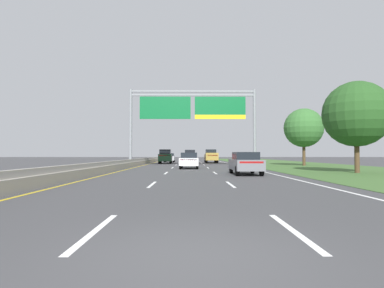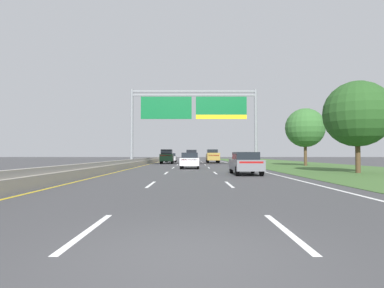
{
  "view_description": "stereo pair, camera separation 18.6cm",
  "coord_description": "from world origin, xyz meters",
  "px_view_note": "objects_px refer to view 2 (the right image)",
  "views": [
    {
      "loc": [
        -0.09,
        -4.47,
        1.44
      ],
      "look_at": [
        0.11,
        19.49,
        2.19
      ],
      "focal_mm": 29.62,
      "sensor_mm": 36.0,
      "label": 1
    },
    {
      "loc": [
        0.09,
        -4.47,
        1.44
      ],
      "look_at": [
        0.11,
        19.49,
        2.19
      ],
      "focal_mm": 29.62,
      "sensor_mm": 36.0,
      "label": 2
    }
  ],
  "objects_px": {
    "car_grey_right_lane_sedan": "(245,163)",
    "car_white_centre_lane_sedan": "(190,160)",
    "car_red_centre_lane_suv": "(191,156)",
    "car_silver_left_lane_sedan": "(171,158)",
    "roadside_tree_near": "(357,114)",
    "pickup_truck_gold": "(212,156)",
    "car_darkgreen_left_lane_suv": "(167,156)",
    "roadside_tree_mid": "(305,128)",
    "overhead_sign_gantry": "(194,111)"
  },
  "relations": [
    {
      "from": "pickup_truck_gold",
      "to": "roadside_tree_near",
      "type": "xyz_separation_m",
      "value": [
        9.05,
        -28.71,
        3.38
      ]
    },
    {
      "from": "car_white_centre_lane_sedan",
      "to": "car_red_centre_lane_suv",
      "type": "bearing_deg",
      "value": 0.73
    },
    {
      "from": "pickup_truck_gold",
      "to": "car_red_centre_lane_suv",
      "type": "height_order",
      "value": "pickup_truck_gold"
    },
    {
      "from": "car_grey_right_lane_sedan",
      "to": "car_red_centre_lane_suv",
      "type": "bearing_deg",
      "value": 7.03
    },
    {
      "from": "pickup_truck_gold",
      "to": "car_grey_right_lane_sedan",
      "type": "xyz_separation_m",
      "value": [
        0.34,
        -30.25,
        -0.26
      ]
    },
    {
      "from": "car_grey_right_lane_sedan",
      "to": "roadside_tree_mid",
      "type": "xyz_separation_m",
      "value": [
        10.1,
        16.39,
        3.82
      ]
    },
    {
      "from": "car_darkgreen_left_lane_suv",
      "to": "car_silver_left_lane_sedan",
      "type": "height_order",
      "value": "car_darkgreen_left_lane_suv"
    },
    {
      "from": "car_white_centre_lane_sedan",
      "to": "roadside_tree_mid",
      "type": "relative_size",
      "value": 0.63
    },
    {
      "from": "car_red_centre_lane_suv",
      "to": "roadside_tree_mid",
      "type": "bearing_deg",
      "value": -134.42
    },
    {
      "from": "overhead_sign_gantry",
      "to": "roadside_tree_mid",
      "type": "distance_m",
      "value": 13.83
    },
    {
      "from": "car_white_centre_lane_sedan",
      "to": "roadside_tree_near",
      "type": "relative_size",
      "value": 0.64
    },
    {
      "from": "pickup_truck_gold",
      "to": "roadside_tree_near",
      "type": "height_order",
      "value": "roadside_tree_near"
    },
    {
      "from": "car_red_centre_lane_suv",
      "to": "pickup_truck_gold",
      "type": "bearing_deg",
      "value": -87.14
    },
    {
      "from": "car_grey_right_lane_sedan",
      "to": "roadside_tree_near",
      "type": "height_order",
      "value": "roadside_tree_near"
    },
    {
      "from": "car_darkgreen_left_lane_suv",
      "to": "roadside_tree_near",
      "type": "distance_m",
      "value": 29.23
    },
    {
      "from": "car_grey_right_lane_sedan",
      "to": "car_white_centre_lane_sedan",
      "type": "height_order",
      "value": "same"
    },
    {
      "from": "car_darkgreen_left_lane_suv",
      "to": "car_silver_left_lane_sedan",
      "type": "bearing_deg",
      "value": -2.07
    },
    {
      "from": "car_darkgreen_left_lane_suv",
      "to": "car_white_centre_lane_sedan",
      "type": "bearing_deg",
      "value": -168.96
    },
    {
      "from": "car_silver_left_lane_sedan",
      "to": "car_white_centre_lane_sedan",
      "type": "height_order",
      "value": "same"
    },
    {
      "from": "overhead_sign_gantry",
      "to": "pickup_truck_gold",
      "type": "xyz_separation_m",
      "value": [
        3.21,
        15.19,
        -5.42
      ]
    },
    {
      "from": "overhead_sign_gantry",
      "to": "roadside_tree_mid",
      "type": "xyz_separation_m",
      "value": [
        13.64,
        1.32,
        -1.86
      ]
    },
    {
      "from": "pickup_truck_gold",
      "to": "car_silver_left_lane_sedan",
      "type": "height_order",
      "value": "pickup_truck_gold"
    },
    {
      "from": "car_white_centre_lane_sedan",
      "to": "car_grey_right_lane_sedan",
      "type": "bearing_deg",
      "value": -155.75
    },
    {
      "from": "car_grey_right_lane_sedan",
      "to": "car_white_centre_lane_sedan",
      "type": "relative_size",
      "value": 0.99
    },
    {
      "from": "pickup_truck_gold",
      "to": "roadside_tree_mid",
      "type": "xyz_separation_m",
      "value": [
        10.43,
        -13.86,
        3.57
      ]
    },
    {
      "from": "overhead_sign_gantry",
      "to": "roadside_tree_mid",
      "type": "relative_size",
      "value": 2.14
    },
    {
      "from": "car_red_centre_lane_suv",
      "to": "car_silver_left_lane_sedan",
      "type": "relative_size",
      "value": 1.07
    },
    {
      "from": "car_red_centre_lane_suv",
      "to": "roadside_tree_mid",
      "type": "xyz_separation_m",
      "value": [
        13.94,
        -13.69,
        3.54
      ]
    },
    {
      "from": "pickup_truck_gold",
      "to": "car_silver_left_lane_sedan",
      "type": "xyz_separation_m",
      "value": [
        -7.12,
        3.29,
        -0.26
      ]
    },
    {
      "from": "pickup_truck_gold",
      "to": "car_red_centre_lane_suv",
      "type": "distance_m",
      "value": 3.5
    },
    {
      "from": "car_red_centre_lane_suv",
      "to": "car_white_centre_lane_sedan",
      "type": "xyz_separation_m",
      "value": [
        -0.12,
        -20.83,
        -0.28
      ]
    },
    {
      "from": "car_silver_left_lane_sedan",
      "to": "roadside_tree_near",
      "type": "relative_size",
      "value": 0.64
    },
    {
      "from": "pickup_truck_gold",
      "to": "car_grey_right_lane_sedan",
      "type": "distance_m",
      "value": 30.25
    },
    {
      "from": "overhead_sign_gantry",
      "to": "car_white_centre_lane_sedan",
      "type": "distance_m",
      "value": 8.14
    },
    {
      "from": "car_red_centre_lane_suv",
      "to": "car_silver_left_lane_sedan",
      "type": "height_order",
      "value": "car_red_centre_lane_suv"
    },
    {
      "from": "overhead_sign_gantry",
      "to": "car_darkgreen_left_lane_suv",
      "type": "bearing_deg",
      "value": 110.84
    },
    {
      "from": "car_silver_left_lane_sedan",
      "to": "car_red_centre_lane_suv",
      "type": "bearing_deg",
      "value": -134.18
    },
    {
      "from": "overhead_sign_gantry",
      "to": "car_red_centre_lane_suv",
      "type": "relative_size",
      "value": 3.2
    },
    {
      "from": "car_darkgreen_left_lane_suv",
      "to": "car_grey_right_lane_sedan",
      "type": "relative_size",
      "value": 1.08
    },
    {
      "from": "roadside_tree_near",
      "to": "roadside_tree_mid",
      "type": "relative_size",
      "value": 0.99
    },
    {
      "from": "car_red_centre_lane_suv",
      "to": "car_grey_right_lane_sedan",
      "type": "distance_m",
      "value": 30.32
    },
    {
      "from": "pickup_truck_gold",
      "to": "car_darkgreen_left_lane_suv",
      "type": "bearing_deg",
      "value": 122.79
    },
    {
      "from": "pickup_truck_gold",
      "to": "car_grey_right_lane_sedan",
      "type": "bearing_deg",
      "value": -179.42
    },
    {
      "from": "car_white_centre_lane_sedan",
      "to": "roadside_tree_mid",
      "type": "height_order",
      "value": "roadside_tree_mid"
    },
    {
      "from": "overhead_sign_gantry",
      "to": "car_darkgreen_left_lane_suv",
      "type": "distance_m",
      "value": 12.49
    },
    {
      "from": "overhead_sign_gantry",
      "to": "car_red_centre_lane_suv",
      "type": "distance_m",
      "value": 15.96
    },
    {
      "from": "roadside_tree_near",
      "to": "car_silver_left_lane_sedan",
      "type": "bearing_deg",
      "value": 116.8
    },
    {
      "from": "overhead_sign_gantry",
      "to": "car_white_centre_lane_sedan",
      "type": "xyz_separation_m",
      "value": [
        -0.41,
        -5.82,
        -5.68
      ]
    },
    {
      "from": "roadside_tree_mid",
      "to": "car_grey_right_lane_sedan",
      "type": "bearing_deg",
      "value": -121.64
    },
    {
      "from": "car_red_centre_lane_suv",
      "to": "car_silver_left_lane_sedan",
      "type": "distance_m",
      "value": 5.02
    }
  ]
}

